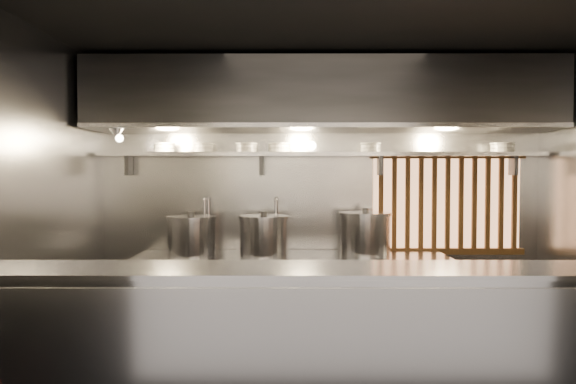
{
  "coord_description": "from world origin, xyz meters",
  "views": [
    {
      "loc": [
        -0.31,
        -4.3,
        1.7
      ],
      "look_at": [
        -0.33,
        0.55,
        1.53
      ],
      "focal_mm": 35.0,
      "sensor_mm": 36.0,
      "label": 1
    }
  ],
  "objects_px": {
    "stock_pot_right": "(365,233)",
    "heat_lamp": "(117,132)",
    "stock_pot_mid": "(264,235)",
    "stock_pot_left": "(191,235)",
    "pendant_bulb": "(312,145)"
  },
  "relations": [
    {
      "from": "stock_pot_left",
      "to": "stock_pot_mid",
      "type": "xyz_separation_m",
      "value": [
        0.7,
        0.0,
        0.0
      ]
    },
    {
      "from": "stock_pot_left",
      "to": "stock_pot_right",
      "type": "height_order",
      "value": "stock_pot_right"
    },
    {
      "from": "stock_pot_left",
      "to": "stock_pot_mid",
      "type": "relative_size",
      "value": 0.87
    },
    {
      "from": "heat_lamp",
      "to": "stock_pot_left",
      "type": "bearing_deg",
      "value": 20.23
    },
    {
      "from": "heat_lamp",
      "to": "stock_pot_right",
      "type": "relative_size",
      "value": 0.53
    },
    {
      "from": "stock_pot_mid",
      "to": "pendant_bulb",
      "type": "bearing_deg",
      "value": 13.75
    },
    {
      "from": "stock_pot_mid",
      "to": "stock_pot_left",
      "type": "bearing_deg",
      "value": -179.88
    },
    {
      "from": "pendant_bulb",
      "to": "heat_lamp",
      "type": "bearing_deg",
      "value": -169.0
    },
    {
      "from": "heat_lamp",
      "to": "stock_pot_mid",
      "type": "height_order",
      "value": "heat_lamp"
    },
    {
      "from": "stock_pot_right",
      "to": "stock_pot_left",
      "type": "bearing_deg",
      "value": -177.58
    },
    {
      "from": "pendant_bulb",
      "to": "stock_pot_left",
      "type": "height_order",
      "value": "pendant_bulb"
    },
    {
      "from": "stock_pot_right",
      "to": "heat_lamp",
      "type": "bearing_deg",
      "value": -172.51
    },
    {
      "from": "heat_lamp",
      "to": "stock_pot_mid",
      "type": "relative_size",
      "value": 0.56
    },
    {
      "from": "pendant_bulb",
      "to": "stock_pot_right",
      "type": "relative_size",
      "value": 0.28
    },
    {
      "from": "stock_pot_left",
      "to": "stock_pot_right",
      "type": "bearing_deg",
      "value": 2.42
    }
  ]
}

